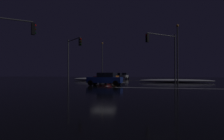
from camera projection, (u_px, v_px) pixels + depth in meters
ground at (104, 88)px, 22.34m from camera, size 120.00×120.00×0.10m
stop_line_north at (118, 84)px, 29.57m from camera, size 0.35×12.66×0.01m
centre_line_ns at (130, 81)px, 40.85m from camera, size 22.00×0.15×0.01m
crosswalk_bar_east at (177, 88)px, 20.60m from camera, size 12.66×0.40×0.01m
snow_bank_left_curb at (89, 79)px, 42.21m from camera, size 6.68×1.50×0.58m
snow_bank_right_curb at (175, 81)px, 33.88m from camera, size 11.98×1.50×0.52m
sedan_red at (103, 78)px, 32.91m from camera, size 2.02×4.33×1.57m
sedan_orange at (112, 77)px, 39.37m from camera, size 2.02×4.33×1.57m
sedan_black at (117, 76)px, 45.11m from camera, size 2.02×4.33×1.57m
sedan_silver at (124, 76)px, 50.89m from camera, size 2.02×4.33×1.57m
sedan_blue_crossing at (105, 79)px, 25.59m from camera, size 4.33×2.02×1.57m
traffic_signal_nw at (73, 52)px, 30.20m from camera, size 3.60×3.60×6.63m
traffic_signal_ne at (164, 49)px, 27.15m from camera, size 3.80×3.80×6.77m
traffic_signal_sw at (5, 39)px, 17.45m from camera, size 3.02×3.02×6.38m
streetlamp_right_near at (178, 49)px, 33.12m from camera, size 0.44×0.44×9.30m
streetlamp_left_far at (102, 58)px, 52.64m from camera, size 0.44×0.44×9.29m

